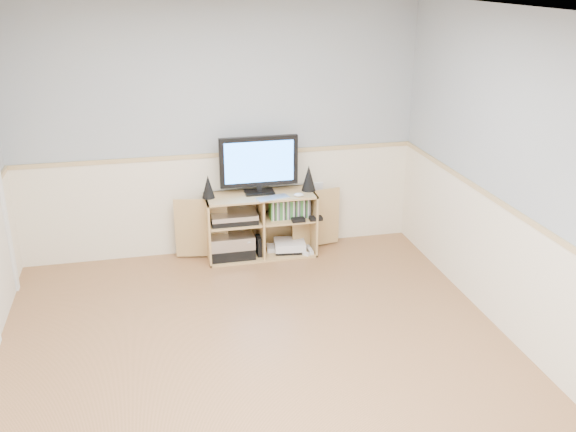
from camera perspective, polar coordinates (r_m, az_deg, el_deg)
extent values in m
cube|color=#B77B51|center=(4.82, -2.15, -13.74)|extent=(4.00, 4.50, 0.02)
cube|color=white|center=(3.96, -2.67, 17.69)|extent=(4.00, 4.50, 0.02)
cube|color=#A3ADB1|center=(4.98, 21.03, 2.20)|extent=(0.02, 4.50, 2.50)
cube|color=#A3ADB1|center=(6.37, -6.17, 7.48)|extent=(4.00, 0.02, 2.50)
cube|color=#F4E6C8|center=(6.57, -5.90, 1.08)|extent=(4.00, 0.01, 1.00)
cube|color=tan|center=(6.40, -6.06, 5.43)|extent=(4.00, 0.02, 0.04)
cube|color=tan|center=(6.60, -2.40, -3.34)|extent=(1.09, 0.41, 0.02)
cube|color=tan|center=(6.36, -2.48, 1.83)|extent=(1.09, 0.41, 0.02)
cube|color=tan|center=(6.40, -7.17, -1.20)|extent=(0.02, 0.41, 0.65)
cube|color=tan|center=(6.58, 2.16, -0.41)|extent=(0.02, 0.41, 0.65)
cube|color=tan|center=(6.65, -2.75, -0.18)|extent=(1.09, 0.02, 0.65)
cube|color=tan|center=(6.47, -2.44, -0.80)|extent=(0.02, 0.39, 0.61)
cube|color=tan|center=(6.41, -4.85, -0.55)|extent=(0.52, 0.37, 0.02)
cube|color=tan|center=(6.50, -0.08, -0.15)|extent=(0.52, 0.37, 0.02)
cube|color=tan|center=(6.45, -7.70, -1.06)|extent=(0.52, 0.11, 0.61)
cube|color=tan|center=(6.64, 2.50, -0.21)|extent=(0.52, 0.11, 0.61)
cube|color=black|center=(6.40, -2.57, 2.14)|extent=(0.29, 0.18, 0.02)
cube|color=black|center=(6.39, -2.57, 2.48)|extent=(0.05, 0.04, 0.06)
cube|color=black|center=(6.30, -2.62, 4.88)|extent=(0.78, 0.05, 0.50)
cube|color=#2D7BF0|center=(6.28, -2.57, 4.81)|extent=(0.68, 0.01, 0.41)
cone|color=black|center=(6.27, -7.11, 2.61)|extent=(0.12, 0.12, 0.23)
cone|color=black|center=(6.44, 1.85, 3.40)|extent=(0.14, 0.14, 0.26)
cube|color=silver|center=(6.24, -1.36, 1.62)|extent=(0.34, 0.20, 0.01)
ellipsoid|color=white|center=(6.29, 0.96, 1.90)|extent=(0.11, 0.08, 0.04)
cube|color=black|center=(6.53, -5.11, -3.06)|extent=(0.46, 0.34, 0.11)
cube|color=silver|center=(6.48, -5.15, -2.10)|extent=(0.46, 0.34, 0.13)
cube|color=black|center=(6.40, -4.86, -0.26)|extent=(0.46, 0.32, 0.05)
cube|color=silver|center=(6.38, -4.87, 0.14)|extent=(0.46, 0.32, 0.05)
cube|color=black|center=(6.50, -2.62, -2.66)|extent=(0.04, 0.14, 0.20)
cube|color=white|center=(6.64, -0.98, -2.84)|extent=(0.23, 0.18, 0.05)
cube|color=black|center=(6.62, 0.13, -2.98)|extent=(0.33, 0.27, 0.03)
cube|color=white|center=(6.60, 0.13, -2.54)|extent=(0.34, 0.29, 0.08)
cube|color=white|center=(6.60, 1.98, -3.10)|extent=(0.04, 0.14, 0.03)
cube|color=white|center=(6.73, 1.47, -2.56)|extent=(0.09, 0.15, 0.03)
cube|color=#3F8C3F|center=(6.45, 0.13, 0.67)|extent=(0.41, 0.13, 0.19)
cube|color=white|center=(6.71, 2.59, 2.51)|extent=(0.12, 0.03, 0.12)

